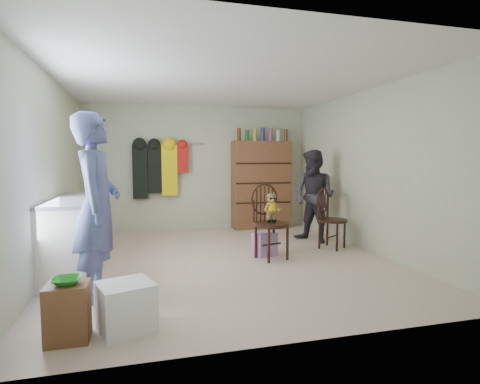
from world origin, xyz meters
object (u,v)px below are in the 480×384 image
object	(u,v)px
chair_front	(270,216)
dresser	(261,184)
counter	(78,234)
chair_far	(329,216)

from	to	relation	value
chair_front	dresser	xyz separation A→B (m)	(0.63, 2.36, 0.30)
counter	chair_front	xyz separation A→B (m)	(2.57, -0.06, 0.15)
chair_front	chair_far	distance (m)	1.20
counter	dresser	bearing A→B (deg)	35.68
chair_front	dresser	bearing A→B (deg)	59.02
chair_front	chair_far	xyz separation A→B (m)	(1.14, 0.36, -0.09)
chair_front	chair_far	bearing A→B (deg)	1.56
chair_far	dresser	xyz separation A→B (m)	(-0.51, 1.99, 0.39)
counter	chair_front	size ratio (longest dim) A/B	1.72
dresser	chair_front	bearing A→B (deg)	-104.92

